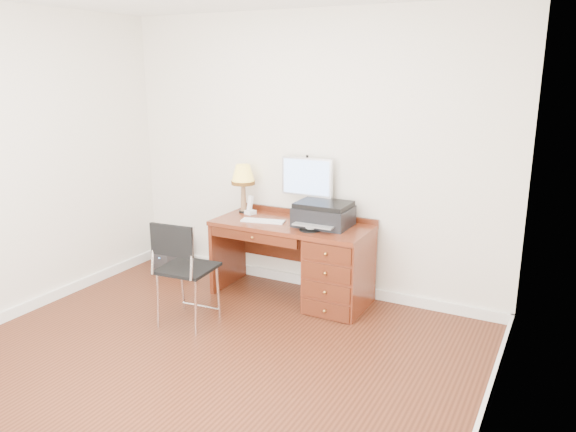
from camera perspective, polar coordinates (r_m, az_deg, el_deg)
The scene contains 12 objects.
ground at distance 4.47m, azimuth -8.15°, elevation -14.36°, with size 4.00×4.00×0.00m, color #3C1A0D.
room_shell at distance 4.91m, azimuth -3.82°, elevation -10.76°, with size 4.00×4.00×4.00m.
desk at distance 5.27m, azimuth 3.53°, elevation -4.68°, with size 1.50×0.67×0.75m.
monitor at distance 5.39m, azimuth 1.94°, elevation 3.64°, with size 0.52×0.17×0.59m.
keyboard at distance 5.34m, azimuth -2.56°, elevation -0.50°, with size 0.41×0.12×0.02m, color white.
mouse_pad at distance 5.06m, azimuth 2.24°, elevation -1.33°, with size 0.20×0.20×0.04m.
printer at distance 5.19m, azimuth 3.63°, elevation 0.20°, with size 0.51×0.40×0.22m.
leg_lamp at distance 5.63m, azimuth -4.59°, elevation 3.92°, with size 0.24×0.24×0.49m.
phone at distance 5.62m, azimuth -3.86°, elevation 0.74°, with size 0.11×0.11×0.19m.
pen_cup at distance 5.31m, azimuth 5.60°, elevation -0.22°, with size 0.08×0.08×0.10m, color black.
chair at distance 4.85m, azimuth -10.75°, elevation -4.68°, with size 0.48×0.48×0.94m.
equipment_box at distance 6.37m, azimuth -11.76°, elevation -3.67°, with size 0.31×0.31×0.36m, color black.
Camera 1 is at (2.34, -3.13, 2.17)m, focal length 35.00 mm.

